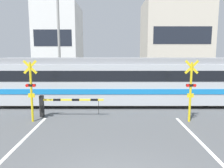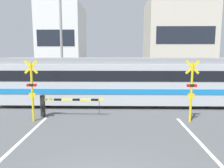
# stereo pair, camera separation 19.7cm
# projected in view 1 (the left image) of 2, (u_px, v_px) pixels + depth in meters

# --- Properties ---
(rail_track_near) EXTENTS (50.00, 0.10, 0.08)m
(rail_track_near) POSITION_uv_depth(u_px,v_px,m) (112.00, 106.00, 13.78)
(rail_track_near) COLOR #5B564C
(rail_track_near) RESTS_ON ground_plane
(rail_track_far) EXTENTS (50.00, 0.10, 0.08)m
(rail_track_far) POSITION_uv_depth(u_px,v_px,m) (112.00, 101.00, 15.20)
(rail_track_far) COLOR #5B564C
(rail_track_far) RESTS_ON ground_plane
(commuter_train) EXTENTS (16.24, 2.72, 3.07)m
(commuter_train) POSITION_uv_depth(u_px,v_px,m) (126.00, 80.00, 14.26)
(commuter_train) COLOR #B7BCC1
(commuter_train) RESTS_ON ground_plane
(crossing_barrier_near) EXTENTS (3.40, 0.20, 1.15)m
(crossing_barrier_near) POSITION_uv_depth(u_px,v_px,m) (58.00, 103.00, 11.62)
(crossing_barrier_near) COLOR black
(crossing_barrier_near) RESTS_ON ground_plane
(crossing_barrier_far) EXTENTS (3.40, 0.20, 1.15)m
(crossing_barrier_far) POSITION_uv_depth(u_px,v_px,m) (149.00, 87.00, 17.33)
(crossing_barrier_far) COLOR black
(crossing_barrier_far) RESTS_ON ground_plane
(crossing_signal_left) EXTENTS (0.68, 0.15, 3.06)m
(crossing_signal_left) POSITION_uv_depth(u_px,v_px,m) (32.00, 88.00, 10.66)
(crossing_signal_left) COLOR yellow
(crossing_signal_left) RESTS_ON ground_plane
(crossing_signal_right) EXTENTS (0.68, 0.15, 3.06)m
(crossing_signal_right) POSITION_uv_depth(u_px,v_px,m) (192.00, 88.00, 10.63)
(crossing_signal_right) COLOR yellow
(crossing_signal_right) RESTS_ON ground_plane
(pedestrian) EXTENTS (0.38, 0.22, 1.68)m
(pedestrian) POSITION_uv_depth(u_px,v_px,m) (94.00, 81.00, 18.85)
(pedestrian) COLOR #23232D
(pedestrian) RESTS_ON ground_plane
(building_left_of_street) EXTENTS (5.08, 6.72, 9.18)m
(building_left_of_street) POSITION_uv_depth(u_px,v_px,m) (61.00, 43.00, 27.78)
(building_left_of_street) COLOR white
(building_left_of_street) RESTS_ON ground_plane
(building_right_of_street) EXTENTS (7.76, 6.72, 9.71)m
(building_right_of_street) POSITION_uv_depth(u_px,v_px,m) (175.00, 41.00, 27.68)
(building_right_of_street) COLOR beige
(building_right_of_street) RESTS_ON ground_plane
(utility_pole_streetside) EXTENTS (0.22, 0.22, 8.37)m
(utility_pole_streetside) POSITION_uv_depth(u_px,v_px,m) (60.00, 44.00, 19.35)
(utility_pole_streetside) COLOR gray
(utility_pole_streetside) RESTS_ON ground_plane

